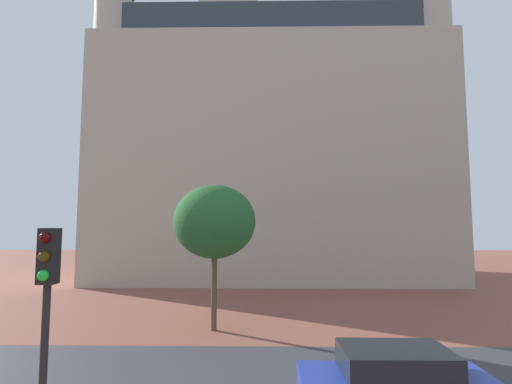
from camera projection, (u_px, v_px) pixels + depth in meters
ground_plane at (240, 381)px, 10.75m from camera, size 120.00×120.00×0.00m
landmark_building at (266, 148)px, 34.73m from camera, size 28.47×14.49×38.38m
traffic_light_pole at (46, 309)px, 6.09m from camera, size 0.28×0.34×4.33m
tree_curb_far at (215, 222)px, 16.39m from camera, size 3.53×3.53×6.15m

